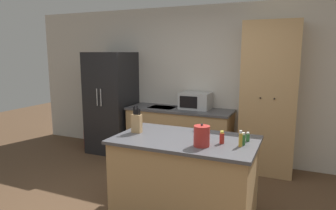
{
  "coord_description": "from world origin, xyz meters",
  "views": [
    {
      "loc": [
        1.41,
        -2.62,
        1.82
      ],
      "look_at": [
        -0.36,
        1.4,
        1.05
      ],
      "focal_mm": 32.0,
      "sensor_mm": 36.0,
      "label": 1
    }
  ],
  "objects_px": {
    "refrigerator": "(112,102)",
    "spice_bottle_tall_dark": "(243,139)",
    "microwave": "(195,101)",
    "kettle": "(202,136)",
    "knife_block": "(137,123)",
    "spice_bottle_short_red": "(248,137)",
    "pantry_cabinet": "(269,99)",
    "fire_extinguisher": "(87,138)",
    "spice_bottle_amber_oil": "(222,138)",
    "spice_bottle_green_herb": "(241,139)"
  },
  "relations": [
    {
      "from": "refrigerator",
      "to": "microwave",
      "type": "height_order",
      "value": "refrigerator"
    },
    {
      "from": "spice_bottle_tall_dark",
      "to": "kettle",
      "type": "bearing_deg",
      "value": -151.53
    },
    {
      "from": "spice_bottle_amber_oil",
      "to": "fire_extinguisher",
      "type": "height_order",
      "value": "spice_bottle_amber_oil"
    },
    {
      "from": "pantry_cabinet",
      "to": "spice_bottle_short_red",
      "type": "bearing_deg",
      "value": -92.18
    },
    {
      "from": "microwave",
      "to": "fire_extinguisher",
      "type": "relative_size",
      "value": 1.22
    },
    {
      "from": "spice_bottle_green_herb",
      "to": "kettle",
      "type": "xyz_separation_m",
      "value": [
        -0.36,
        -0.14,
        0.03
      ]
    },
    {
      "from": "kettle",
      "to": "knife_block",
      "type": "bearing_deg",
      "value": 167.51
    },
    {
      "from": "kettle",
      "to": "microwave",
      "type": "bearing_deg",
      "value": 110.38
    },
    {
      "from": "microwave",
      "to": "spice_bottle_tall_dark",
      "type": "bearing_deg",
      "value": -57.67
    },
    {
      "from": "spice_bottle_tall_dark",
      "to": "knife_block",
      "type": "bearing_deg",
      "value": -179.33
    },
    {
      "from": "kettle",
      "to": "spice_bottle_short_red",
      "type": "bearing_deg",
      "value": 41.62
    },
    {
      "from": "knife_block",
      "to": "pantry_cabinet",
      "type": "bearing_deg",
      "value": 52.21
    },
    {
      "from": "knife_block",
      "to": "spice_bottle_amber_oil",
      "type": "xyz_separation_m",
      "value": [
        1.02,
        -0.02,
        -0.06
      ]
    },
    {
      "from": "microwave",
      "to": "spice_bottle_green_herb",
      "type": "distance_m",
      "value": 2.09
    },
    {
      "from": "microwave",
      "to": "spice_bottle_amber_oil",
      "type": "distance_m",
      "value": 1.97
    },
    {
      "from": "spice_bottle_amber_oil",
      "to": "spice_bottle_green_herb",
      "type": "xyz_separation_m",
      "value": [
        0.2,
        -0.03,
        0.02
      ]
    },
    {
      "from": "spice_bottle_tall_dark",
      "to": "spice_bottle_short_red",
      "type": "bearing_deg",
      "value": 81.04
    },
    {
      "from": "spice_bottle_amber_oil",
      "to": "kettle",
      "type": "bearing_deg",
      "value": -133.97
    },
    {
      "from": "microwave",
      "to": "spice_bottle_tall_dark",
      "type": "xyz_separation_m",
      "value": [
        1.09,
        -1.73,
        -0.07
      ]
    },
    {
      "from": "spice_bottle_amber_oil",
      "to": "spice_bottle_green_herb",
      "type": "relative_size",
      "value": 0.79
    },
    {
      "from": "spice_bottle_short_red",
      "to": "spice_bottle_amber_oil",
      "type": "distance_m",
      "value": 0.3
    },
    {
      "from": "knife_block",
      "to": "spice_bottle_short_red",
      "type": "bearing_deg",
      "value": 7.52
    },
    {
      "from": "refrigerator",
      "to": "kettle",
      "type": "distance_m",
      "value": 2.89
    },
    {
      "from": "fire_extinguisher",
      "to": "spice_bottle_amber_oil",
      "type": "bearing_deg",
      "value": -27.11
    },
    {
      "from": "microwave",
      "to": "spice_bottle_short_red",
      "type": "xyz_separation_m",
      "value": [
        1.12,
        -1.57,
        -0.09
      ]
    },
    {
      "from": "refrigerator",
      "to": "pantry_cabinet",
      "type": "height_order",
      "value": "pantry_cabinet"
    },
    {
      "from": "knife_block",
      "to": "fire_extinguisher",
      "type": "relative_size",
      "value": 0.79
    },
    {
      "from": "spice_bottle_tall_dark",
      "to": "spice_bottle_green_herb",
      "type": "height_order",
      "value": "spice_bottle_green_herb"
    },
    {
      "from": "refrigerator",
      "to": "kettle",
      "type": "xyz_separation_m",
      "value": [
        2.29,
        -1.77,
        0.08
      ]
    },
    {
      "from": "knife_block",
      "to": "microwave",
      "type": "bearing_deg",
      "value": 85.47
    },
    {
      "from": "microwave",
      "to": "knife_block",
      "type": "relative_size",
      "value": 1.55
    },
    {
      "from": "refrigerator",
      "to": "knife_block",
      "type": "distance_m",
      "value": 2.14
    },
    {
      "from": "kettle",
      "to": "fire_extinguisher",
      "type": "bearing_deg",
      "value": 148.96
    },
    {
      "from": "spice_bottle_short_red",
      "to": "fire_extinguisher",
      "type": "height_order",
      "value": "spice_bottle_short_red"
    },
    {
      "from": "refrigerator",
      "to": "fire_extinguisher",
      "type": "bearing_deg",
      "value": -174.24
    },
    {
      "from": "refrigerator",
      "to": "spice_bottle_tall_dark",
      "type": "relative_size",
      "value": 14.01
    },
    {
      "from": "microwave",
      "to": "spice_bottle_short_red",
      "type": "distance_m",
      "value": 1.93
    },
    {
      "from": "knife_block",
      "to": "kettle",
      "type": "relative_size",
      "value": 1.39
    },
    {
      "from": "knife_block",
      "to": "spice_bottle_short_red",
      "type": "xyz_separation_m",
      "value": [
        1.25,
        0.17,
        -0.07
      ]
    },
    {
      "from": "spice_bottle_short_red",
      "to": "refrigerator",
      "type": "bearing_deg",
      "value": 152.19
    },
    {
      "from": "spice_bottle_tall_dark",
      "to": "fire_extinguisher",
      "type": "xyz_separation_m",
      "value": [
        -3.22,
        1.51,
        -0.77
      ]
    },
    {
      "from": "kettle",
      "to": "spice_bottle_tall_dark",
      "type": "bearing_deg",
      "value": 28.47
    },
    {
      "from": "microwave",
      "to": "fire_extinguisher",
      "type": "height_order",
      "value": "microwave"
    },
    {
      "from": "microwave",
      "to": "spice_bottle_tall_dark",
      "type": "distance_m",
      "value": 2.04
    },
    {
      "from": "spice_bottle_tall_dark",
      "to": "kettle",
      "type": "relative_size",
      "value": 0.56
    },
    {
      "from": "refrigerator",
      "to": "microwave",
      "type": "distance_m",
      "value": 1.58
    },
    {
      "from": "microwave",
      "to": "fire_extinguisher",
      "type": "xyz_separation_m",
      "value": [
        -2.13,
        -0.21,
        -0.84
      ]
    },
    {
      "from": "fire_extinguisher",
      "to": "knife_block",
      "type": "bearing_deg",
      "value": -37.41
    },
    {
      "from": "pantry_cabinet",
      "to": "kettle",
      "type": "xyz_separation_m",
      "value": [
        -0.46,
        -1.88,
        -0.14
      ]
    },
    {
      "from": "refrigerator",
      "to": "spice_bottle_amber_oil",
      "type": "height_order",
      "value": "refrigerator"
    }
  ]
}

